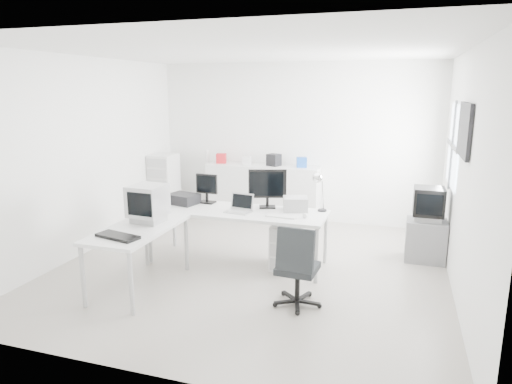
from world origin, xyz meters
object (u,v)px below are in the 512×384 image
(inkjet_printer, at_px, (183,199))
(sideboard, at_px, (263,193))
(crt_tv, at_px, (429,204))
(office_chair, at_px, (298,264))
(lcd_monitor_small, at_px, (207,189))
(crt_monitor, at_px, (148,202))
(side_desk, at_px, (139,257))
(main_desk, at_px, (237,237))
(drawer_pedestal, at_px, (288,246))
(tv_cabinet, at_px, (425,240))
(lcd_monitor_large, at_px, (267,189))
(laptop, at_px, (238,205))
(laser_printer, at_px, (295,204))
(filing_cabinet, at_px, (165,187))

(inkjet_printer, xyz_separation_m, sideboard, (0.57, 2.02, -0.31))
(crt_tv, bearing_deg, office_chair, -126.95)
(inkjet_printer, relative_size, lcd_monitor_small, 0.98)
(crt_monitor, bearing_deg, crt_tv, 30.98)
(side_desk, distance_m, crt_monitor, 0.68)
(main_desk, xyz_separation_m, drawer_pedestal, (0.70, 0.05, -0.08))
(crt_monitor, relative_size, crt_tv, 1.01)
(main_desk, relative_size, tv_cabinet, 4.14)
(lcd_monitor_small, distance_m, lcd_monitor_large, 0.90)
(inkjet_printer, xyz_separation_m, office_chair, (1.91, -1.08, -0.35))
(laptop, xyz_separation_m, tv_cabinet, (2.41, 0.98, -0.56))
(lcd_monitor_small, relative_size, laptop, 1.33)
(drawer_pedestal, bearing_deg, inkjet_printer, 178.15)
(sideboard, bearing_deg, crt_tv, -24.34)
(crt_monitor, bearing_deg, lcd_monitor_large, 45.91)
(tv_cabinet, bearing_deg, main_desk, -160.33)
(laser_printer, bearing_deg, drawer_pedestal, -122.43)
(laptop, bearing_deg, drawer_pedestal, 21.24)
(inkjet_printer, bearing_deg, laptop, 1.64)
(sideboard, bearing_deg, inkjet_printer, -105.84)
(side_desk, relative_size, office_chair, 1.47)
(drawer_pedestal, xyz_separation_m, laptop, (-0.65, -0.15, 0.55))
(crt_tv, distance_m, filing_cabinet, 4.58)
(tv_cabinet, relative_size, filing_cabinet, 0.49)
(lcd_monitor_small, bearing_deg, crt_tv, 16.58)
(office_chair, xyz_separation_m, tv_cabinet, (1.40, 1.86, -0.18))
(lcd_monitor_small, bearing_deg, tv_cabinet, 16.58)
(crt_tv, bearing_deg, drawer_pedestal, -154.77)
(office_chair, relative_size, crt_tv, 1.90)
(side_desk, bearing_deg, lcd_monitor_large, 48.37)
(crt_monitor, bearing_deg, side_desk, -86.60)
(crt_monitor, bearing_deg, laser_printer, 37.17)
(lcd_monitor_small, bearing_deg, main_desk, -19.68)
(office_chair, bearing_deg, inkjet_printer, 154.33)
(office_chair, distance_m, tv_cabinet, 2.34)
(drawer_pedestal, height_order, lcd_monitor_large, lcd_monitor_large)
(tv_cabinet, distance_m, filing_cabinet, 4.58)
(lcd_monitor_small, xyz_separation_m, office_chair, (1.61, -1.23, -0.48))
(lcd_monitor_large, distance_m, crt_monitor, 1.63)
(crt_monitor, bearing_deg, filing_cabinet, 118.41)
(inkjet_printer, bearing_deg, main_desk, 7.46)
(laser_printer, bearing_deg, filing_cabinet, 136.03)
(tv_cabinet, bearing_deg, office_chair, -126.95)
(lcd_monitor_small, xyz_separation_m, laser_printer, (1.30, -0.03, -0.11))
(lcd_monitor_small, distance_m, laser_printer, 1.31)
(drawer_pedestal, height_order, crt_monitor, crt_monitor)
(drawer_pedestal, height_order, filing_cabinet, filing_cabinet)
(lcd_monitor_small, relative_size, lcd_monitor_large, 0.76)
(side_desk, xyz_separation_m, drawer_pedestal, (1.55, 1.15, -0.08))
(main_desk, relative_size, laser_printer, 7.47)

